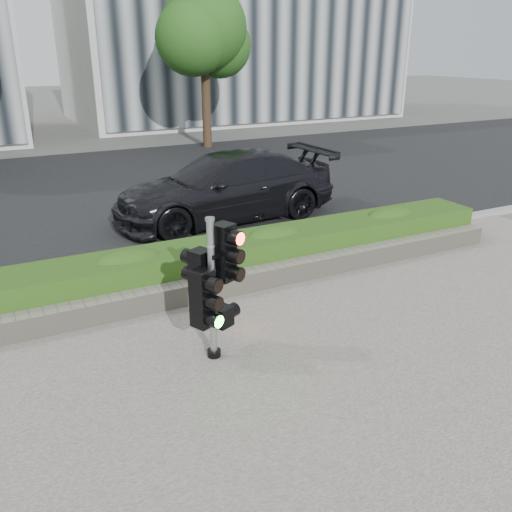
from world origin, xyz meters
name	(u,v)px	position (x,y,z in m)	size (l,w,h in m)	color
ground	(268,351)	(0.00, 0.00, 0.00)	(120.00, 120.00, 0.00)	#51514C
sidewalk	(390,469)	(0.00, -2.50, 0.01)	(16.00, 11.00, 0.03)	#9E9389
road	(104,191)	(0.00, 10.00, 0.01)	(60.00, 13.00, 0.02)	black
curb	(187,269)	(0.00, 3.15, 0.06)	(60.00, 0.25, 0.12)	gray
stone_wall	(213,287)	(0.00, 1.90, 0.20)	(12.00, 0.32, 0.34)	gray
hedge	(199,264)	(0.00, 2.55, 0.37)	(12.00, 1.00, 0.68)	#4F7D26
building_right	(230,8)	(11.00, 25.00, 6.00)	(18.00, 10.00, 12.00)	#B7B7B2
tree_right	(203,31)	(5.48, 15.55, 4.48)	(4.10, 3.58, 6.53)	black
traffic_signal	(212,282)	(-0.71, 0.22, 1.09)	(0.70, 0.63, 1.93)	black
car_dark	(225,187)	(2.00, 5.85, 0.80)	(2.18, 5.37, 1.56)	black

